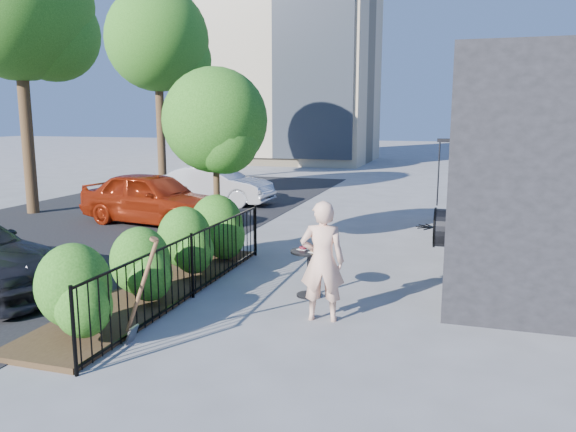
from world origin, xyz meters
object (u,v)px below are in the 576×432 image
(street_tree_far, at_px, (158,46))
(woman, at_px, (322,261))
(shovel, at_px, (140,297))
(car_silver, at_px, (215,185))
(street_tree_near, at_px, (18,14))
(cafe_table, at_px, (309,265))
(patio_tree, at_px, (217,127))
(car_red, at_px, (153,198))

(street_tree_far, relative_size, woman, 4.61)
(shovel, relative_size, car_silver, 0.38)
(street_tree_near, distance_m, woman, 13.43)
(car_silver, bearing_deg, shovel, -157.94)
(cafe_table, bearing_deg, patio_tree, 140.57)
(shovel, height_order, car_red, shovel)
(cafe_table, relative_size, shovel, 0.55)
(woman, relative_size, car_silver, 0.45)
(shovel, height_order, car_silver, shovel)
(street_tree_near, height_order, car_red, street_tree_near)
(street_tree_near, relative_size, woman, 4.61)
(car_silver, bearing_deg, woman, -145.45)
(street_tree_near, distance_m, street_tree_far, 8.00)
(patio_tree, bearing_deg, street_tree_near, 157.43)
(woman, height_order, car_red, woman)
(cafe_table, bearing_deg, car_silver, 123.02)
(cafe_table, height_order, woman, woman)
(shovel, bearing_deg, cafe_table, 58.93)
(street_tree_near, bearing_deg, woman, -30.48)
(street_tree_far, distance_m, woman, 18.59)
(shovel, distance_m, car_silver, 12.03)
(woman, bearing_deg, shovel, 28.97)
(woman, xyz_separation_m, shovel, (-2.06, -1.62, -0.23))
(cafe_table, distance_m, car_red, 7.58)
(woman, bearing_deg, car_red, -52.38)
(street_tree_far, height_order, car_silver, street_tree_far)
(cafe_table, height_order, car_silver, car_silver)
(cafe_table, distance_m, shovel, 3.07)
(street_tree_near, xyz_separation_m, street_tree_far, (0.00, 8.00, 0.00))
(patio_tree, bearing_deg, car_red, 139.44)
(street_tree_near, distance_m, shovel, 12.88)
(patio_tree, relative_size, car_red, 0.91)
(car_red, distance_m, car_silver, 3.82)
(street_tree_near, height_order, shovel, street_tree_near)
(car_red, xyz_separation_m, car_silver, (0.15, 3.81, -0.08))
(woman, bearing_deg, patio_tree, -54.97)
(patio_tree, bearing_deg, shovel, -78.34)
(cafe_table, bearing_deg, woman, -64.96)
(car_red, height_order, car_silver, car_red)
(woman, xyz_separation_m, car_silver, (-6.12, 9.70, -0.24))
(street_tree_near, bearing_deg, patio_tree, -22.57)
(street_tree_near, height_order, cafe_table, street_tree_near)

